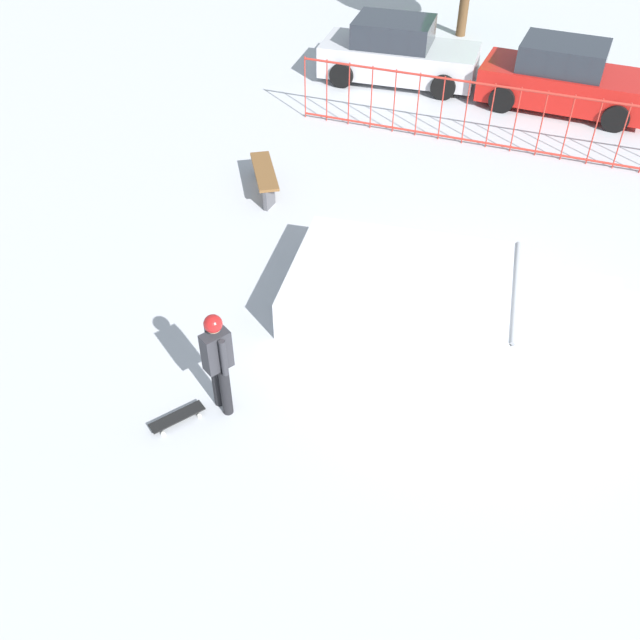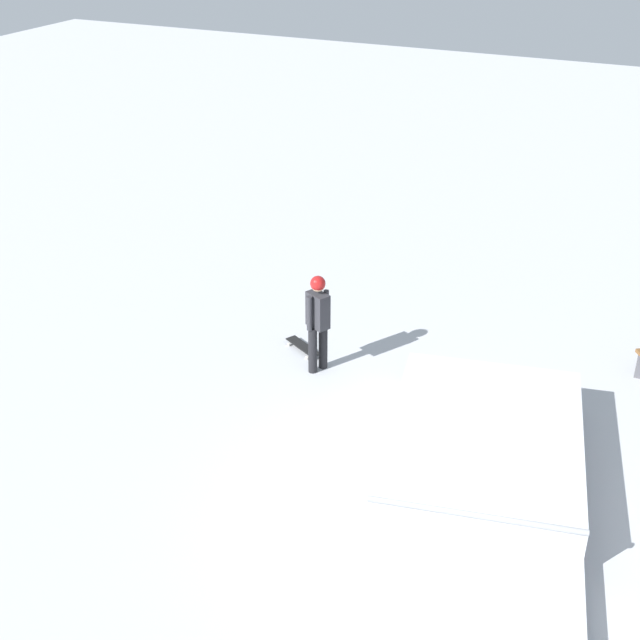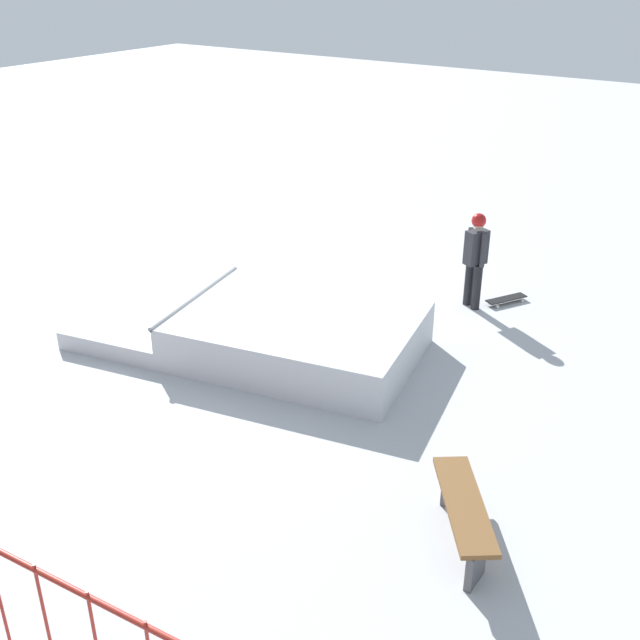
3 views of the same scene
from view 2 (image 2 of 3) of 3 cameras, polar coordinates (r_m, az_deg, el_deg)
ground_plane at (r=11.49m, az=7.79°, el=-12.93°), size 60.00×60.00×0.00m
skate_ramp at (r=11.79m, az=10.66°, el=-9.98°), size 5.80×3.59×0.74m
skater at (r=13.86m, az=-0.14°, el=0.25°), size 0.40×0.44×1.73m
skateboard at (r=14.86m, az=-1.13°, el=-1.79°), size 0.57×0.79×0.09m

